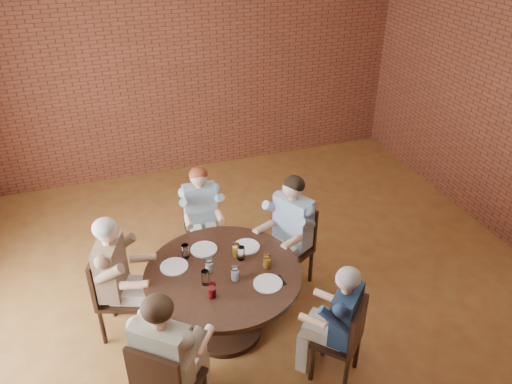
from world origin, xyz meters
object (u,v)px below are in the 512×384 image
object	(u,v)px
diner_b	(202,218)
dining_table	(224,290)
chair_c	(113,291)
diner_a	(289,233)
chair_a	(294,242)
diner_c	(119,278)
chair_e	(345,338)
diner_d	(168,361)
diner_e	(338,324)
chair_b	(201,224)
smartphone	(280,281)

from	to	relation	value
diner_b	dining_table	bearing A→B (deg)	-90.00
chair_c	diner_a	bearing A→B (deg)	-66.65
chair_a	chair_c	size ratio (longest dim) A/B	1.00
diner_b	chair_a	bearing A→B (deg)	-31.70
chair_a	chair_c	xyz separation A→B (m)	(-1.92, -0.15, -0.00)
dining_table	diner_c	xyz separation A→B (m)	(-0.91, 0.33, 0.13)
dining_table	diner_a	distance (m)	0.98
chair_e	diner_d	bearing A→B (deg)	-46.65
chair_c	chair_e	xyz separation A→B (m)	(1.82, -1.23, -0.02)
dining_table	diner_c	size ratio (longest dim) A/B	1.11
diner_a	chair_e	xyz separation A→B (m)	(-0.03, -1.33, -0.18)
chair_a	chair_c	bearing A→B (deg)	-114.38
chair_a	diner_c	bearing A→B (deg)	-113.32
dining_table	diner_e	world-z (taller)	diner_e
diner_a	diner_c	world-z (taller)	diner_a
dining_table	chair_e	distance (m)	1.20
chair_b	chair_e	xyz separation A→B (m)	(0.76, -2.05, -0.00)
chair_b	diner_d	bearing A→B (deg)	-106.93
diner_c	diner_d	xyz separation A→B (m)	(0.25, -1.12, 0.02)
diner_d	chair_e	distance (m)	1.50
dining_table	diner_d	distance (m)	1.04
diner_c	diner_d	distance (m)	1.15
chair_e	diner_e	distance (m)	0.15
diner_d	diner_c	bearing A→B (deg)	-37.28
diner_b	diner_e	xyz separation A→B (m)	(0.71, -1.93, -0.01)
chair_b	chair_e	bearing A→B (deg)	-66.37
diner_a	chair_c	size ratio (longest dim) A/B	1.42
diner_c	diner_e	bearing A→B (deg)	-104.09
diner_a	diner_b	size ratio (longest dim) A/B	1.07
dining_table	smartphone	bearing A→B (deg)	-33.19
chair_a	chair_b	distance (m)	1.09
diner_b	chair_e	bearing A→B (deg)	-65.60
chair_c	diner_d	bearing A→B (deg)	-143.84
diner_c	diner_d	world-z (taller)	diner_d
chair_b	diner_b	distance (m)	0.15
chair_a	diner_b	distance (m)	1.06
diner_d	smartphone	xyz separation A→B (m)	(1.11, 0.49, 0.07)
diner_a	chair_e	distance (m)	1.34
chair_b	smartphone	bearing A→B (deg)	-72.30
diner_b	smartphone	world-z (taller)	diner_b
chair_b	diner_b	bearing A→B (deg)	-90.00
chair_b	diner_b	size ratio (longest dim) A/B	0.72
chair_e	chair_a	bearing A→B (deg)	-137.93
chair_b	smartphone	distance (m)	1.55
chair_b	chair_c	world-z (taller)	chair_c
diner_a	diner_c	distance (m)	1.77
dining_table	chair_c	xyz separation A→B (m)	(-0.99, 0.36, -0.02)
diner_b	smartphone	bearing A→B (deg)	-71.45
chair_c	smartphone	distance (m)	1.60
dining_table	chair_c	world-z (taller)	chair_c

